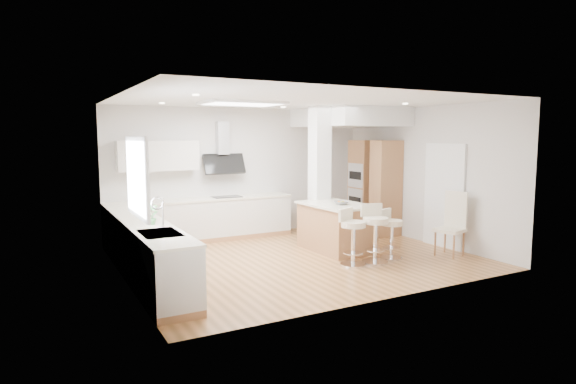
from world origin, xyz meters
TOP-DOWN VIEW (x-y plane):
  - ground at (0.00, 0.00)m, footprint 6.00×6.00m
  - ceiling at (0.00, 0.00)m, footprint 6.00×5.00m
  - wall_back at (0.00, 2.50)m, footprint 6.00×0.04m
  - wall_left at (-3.00, 0.00)m, footprint 0.04×5.00m
  - wall_right at (3.00, 0.00)m, footprint 0.04×5.00m
  - skylight at (-0.79, 0.60)m, footprint 4.10×2.10m
  - window_left at (-2.96, -0.90)m, footprint 0.06×1.28m
  - doorway_right at (2.97, -0.60)m, footprint 0.05×1.00m
  - counter_left at (-2.70, 0.23)m, footprint 0.63×4.50m
  - counter_back at (-0.91, 2.22)m, footprint 3.62×0.63m
  - pillar at (1.05, 0.95)m, footprint 0.35×0.35m
  - soffit at (2.10, 1.40)m, footprint 1.78×2.20m
  - oven_column at (2.68, 1.23)m, footprint 0.63×1.21m
  - peninsula at (0.95, 0.17)m, footprint 1.03×1.52m
  - bar_stool_a at (0.57, -0.87)m, footprint 0.56×0.56m
  - bar_stool_b at (1.01, -0.92)m, footprint 0.54×0.54m
  - bar_stool_c at (1.45, -0.82)m, footprint 0.50×0.50m
  - dining_chair at (2.63, -1.16)m, footprint 0.56×0.56m

SIDE VIEW (x-z plane):
  - ground at x=0.00m, z-range 0.00..0.00m
  - ceiling at x=0.00m, z-range -0.01..0.01m
  - counter_left at x=-2.70m, z-range -0.22..1.13m
  - peninsula at x=0.95m, z-range -0.03..0.95m
  - bar_stool_c at x=1.45m, z-range 0.06..0.94m
  - bar_stool_a at x=0.57m, z-range 0.06..1.03m
  - bar_stool_b at x=1.01m, z-range 0.06..1.08m
  - dining_chair at x=2.63m, z-range 0.04..1.22m
  - counter_back at x=-0.91m, z-range -0.55..1.95m
  - doorway_right at x=2.97m, z-range -0.05..2.05m
  - oven_column at x=2.68m, z-range 0.00..2.10m
  - wall_back at x=0.00m, z-range 0.00..2.80m
  - wall_left at x=-3.00m, z-range 0.00..2.80m
  - wall_right at x=3.00m, z-range 0.00..2.80m
  - pillar at x=1.05m, z-range 0.00..2.80m
  - window_left at x=-2.96m, z-range 1.16..2.23m
  - soffit at x=2.10m, z-range 2.40..2.80m
  - skylight at x=-0.79m, z-range 2.74..2.80m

